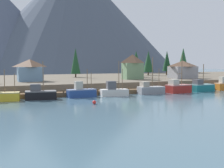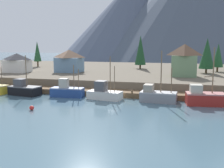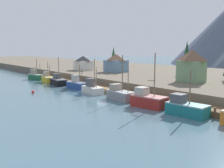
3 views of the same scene
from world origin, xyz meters
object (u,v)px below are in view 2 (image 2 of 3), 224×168
fishing_boat_red (204,98)px  house_white (17,63)px  fishing_boat_black (24,89)px  conifer_back_right (207,53)px  conifer_mid_left (37,52)px  channel_buoy (32,108)px  house_blue (69,61)px  fishing_boat_blue (67,91)px  conifer_centre (218,55)px  fishing_boat_white (104,93)px  house_green (184,60)px  fishing_boat_grey (157,96)px  conifer_mid_right (140,50)px

fishing_boat_red → house_white: bearing=153.3°
fishing_boat_black → conifer_back_right: (36.28, 27.04, 6.53)m
conifer_mid_left → conifer_back_right: bearing=-8.2°
channel_buoy → house_blue: bearing=103.4°
fishing_boat_black → fishing_boat_blue: fishing_boat_black is taller
house_white → house_blue: size_ratio=0.97×
house_blue → conifer_centre: conifer_centre is taller
fishing_boat_black → conifer_back_right: size_ratio=0.87×
fishing_boat_white → house_white: 33.97m
fishing_boat_blue → house_green: size_ratio=0.84×
fishing_boat_blue → house_green: bearing=36.9°
fishing_boat_grey → house_blue: size_ratio=1.33×
conifer_centre → house_white: bearing=-163.5°
conifer_mid_right → fishing_boat_blue: bearing=-103.6°
fishing_boat_white → house_blue: (-16.04, 21.00, 4.43)m
house_white → house_blue: bearing=18.0°
house_white → conifer_back_right: 50.15m
fishing_boat_blue → conifer_mid_left: 43.29m
fishing_boat_blue → conifer_back_right: (27.29, 26.49, 6.54)m
conifer_mid_left → fishing_boat_white: bearing=-45.9°
fishing_boat_red → house_green: 19.61m
fishing_boat_black → conifer_mid_right: size_ratio=0.78×
conifer_mid_left → conifer_centre: size_ratio=1.08×
fishing_boat_blue → conifer_mid_right: (8.59, 35.56, 7.01)m
fishing_boat_black → fishing_boat_white: bearing=8.3°
house_green → house_blue: house_green is taller
fishing_boat_blue → house_green: house_green is taller
conifer_back_right → conifer_mid_left: bearing=171.8°
house_blue → conifer_mid_right: size_ratio=0.67×
fishing_boat_black → house_white: bearing=135.1°
fishing_boat_black → fishing_boat_white: 16.59m
house_blue → conifer_mid_left: conifer_mid_left is taller
fishing_boat_blue → channel_buoy: (-0.85, -11.29, -0.78)m
fishing_boat_white → conifer_back_right: size_ratio=0.88×
conifer_mid_right → conifer_back_right: size_ratio=1.11×
fishing_boat_grey → house_blue: bearing=144.2°
fishing_boat_blue → conifer_mid_left: bearing=124.4°
fishing_boat_black → fishing_boat_blue: bearing=11.4°
fishing_boat_white → conifer_mid_left: bearing=142.1°
conifer_centre → house_green: bearing=-122.9°
fishing_boat_grey → house_white: fishing_boat_grey is taller
fishing_boat_black → conifer_mid_left: conifer_mid_left is taller
fishing_boat_red → conifer_centre: (5.42, 32.40, 5.72)m
fishing_boat_white → fishing_boat_blue: bearing=-175.4°
fishing_boat_white → conifer_centre: conifer_centre is taller
house_blue → channel_buoy: bearing=-76.6°
fishing_boat_black → fishing_boat_red: 34.16m
conifer_mid_right → conifer_back_right: 20.79m
house_white → conifer_mid_right: 36.08m
fishing_boat_white → conifer_mid_right: 36.70m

